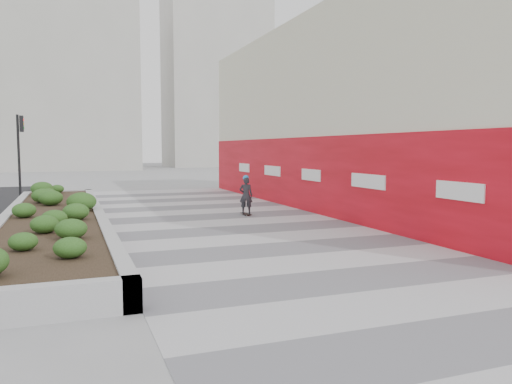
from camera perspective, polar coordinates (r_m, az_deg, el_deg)
ground at (r=11.15m, az=6.74°, el=-8.22°), size 160.00×160.00×0.00m
walkway at (r=13.83m, az=1.00°, el=-5.58°), size 8.00×36.00×0.01m
building at (r=22.18m, az=12.30°, el=8.59°), size 6.04×24.08×8.00m
planter at (r=16.78m, az=-22.13°, el=-2.64°), size 3.00×18.00×0.90m
traffic_signal_near at (r=27.23m, az=-25.37°, el=4.98°), size 0.33×0.28×4.20m
distant_bldg_north_l at (r=65.07m, az=-20.85°, el=11.26°), size 16.00×12.00×20.00m
distant_bldg_north_r at (r=73.07m, az=-4.62°, el=12.42°), size 14.00×10.00×24.00m
manhole_cover at (r=14.02m, az=2.91°, el=-5.45°), size 0.44×0.44×0.01m
skateboarder at (r=18.92m, az=-1.16°, el=-0.35°), size 0.60×0.73×1.54m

